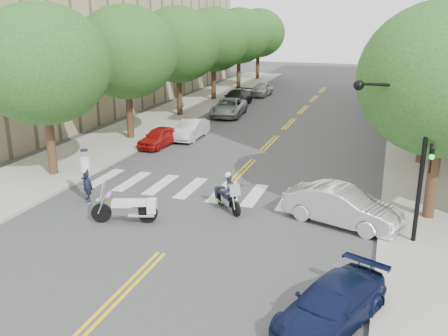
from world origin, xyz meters
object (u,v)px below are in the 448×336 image
at_px(sedan_blue, 331,305).
at_px(officer_standing, 86,180).
at_px(convertible, 342,206).
at_px(motorcycle_parked, 130,208).
at_px(motorcycle_police, 228,193).

bearing_deg(sedan_blue, officer_standing, 175.32).
bearing_deg(officer_standing, sedan_blue, 21.27).
bearing_deg(convertible, motorcycle_parked, 125.59).
distance_m(motorcycle_parked, officer_standing, 3.30).
relative_size(convertible, sedan_blue, 1.10).
bearing_deg(officer_standing, motorcycle_police, 58.05).
xyz_separation_m(officer_standing, convertible, (10.79, 0.96, -0.20)).
height_order(motorcycle_parked, officer_standing, officer_standing).
bearing_deg(sedan_blue, motorcycle_parked, 175.10).
relative_size(officer_standing, sedan_blue, 0.46).
xyz_separation_m(motorcycle_parked, convertible, (7.87, 2.44, 0.16)).
bearing_deg(sedan_blue, convertible, 116.42).
height_order(motorcycle_parked, sedan_blue, motorcycle_parked).
height_order(officer_standing, sedan_blue, officer_standing).
bearing_deg(sedan_blue, motorcycle_police, 149.53).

